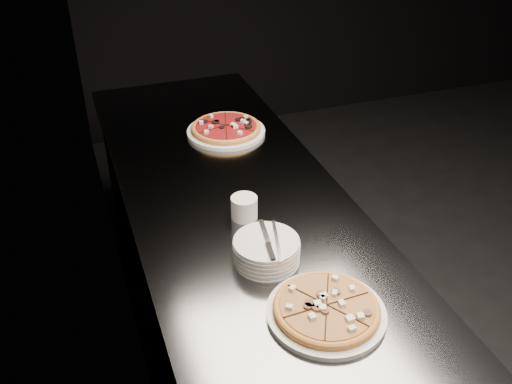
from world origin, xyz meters
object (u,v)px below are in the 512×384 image
object	(u,v)px
cutlery	(271,242)
plate_stack	(266,251)
counter	(248,315)
pizza_tomato	(226,129)
pizza_mushroom	(326,310)
ramekin	(244,207)

from	to	relation	value
cutlery	plate_stack	bearing A→B (deg)	126.54
cutlery	counter	bearing A→B (deg)	95.53
counter	pizza_tomato	world-z (taller)	pizza_tomato
plate_stack	cutlery	world-z (taller)	cutlery
counter	cutlery	xyz separation A→B (m)	(-0.02, -0.26, 0.53)
counter	pizza_mushroom	bearing A→B (deg)	-84.92
plate_stack	pizza_mushroom	bearing A→B (deg)	-75.38
plate_stack	cutlery	xyz separation A→B (m)	(0.01, -0.01, 0.04)
counter	plate_stack	distance (m)	0.55
pizza_tomato	ramekin	bearing A→B (deg)	-101.59
pizza_tomato	pizza_mushroom	bearing A→B (deg)	-93.39
counter	ramekin	distance (m)	0.50
counter	pizza_tomato	bearing A→B (deg)	79.35
pizza_mushroom	cutlery	world-z (taller)	cutlery
pizza_mushroom	ramekin	distance (m)	0.50
pizza_mushroom	plate_stack	distance (m)	0.27
counter	plate_stack	size ratio (longest dim) A/B	12.65
cutlery	ramekin	bearing A→B (deg)	98.36
pizza_mushroom	cutlery	distance (m)	0.26
counter	cutlery	size ratio (longest dim) A/B	12.23
counter	ramekin	xyz separation A→B (m)	(-0.01, -0.02, 0.50)
pizza_mushroom	plate_stack	xyz separation A→B (m)	(-0.07, 0.26, 0.02)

